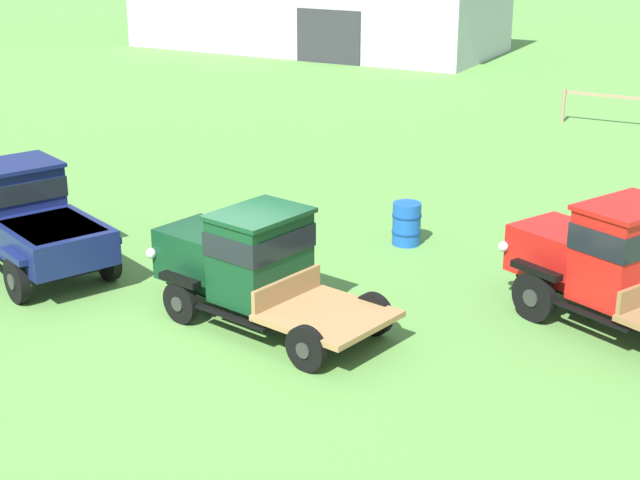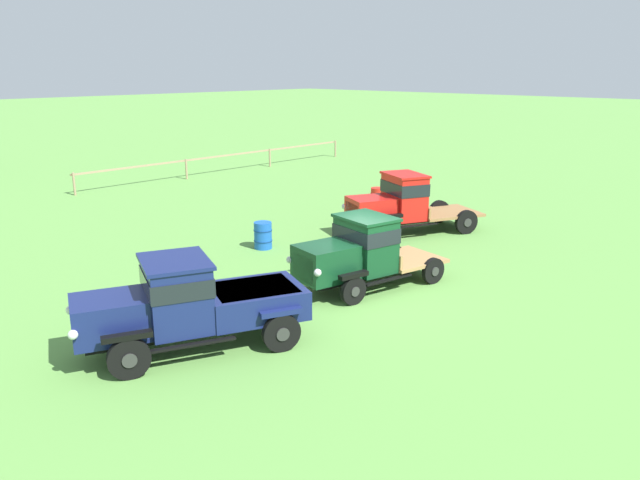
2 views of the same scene
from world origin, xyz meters
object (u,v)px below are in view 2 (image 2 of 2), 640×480
object	(u,v)px
vintage_truck_foreground_near	(189,302)
oil_drum_near_fence	(378,197)
vintage_truck_second_in_line	(358,252)
vintage_truck_midrow_center	(400,203)
oil_drum_beside_row	(263,235)

from	to	relation	value
vintage_truck_foreground_near	oil_drum_near_fence	xyz separation A→B (m)	(14.58, 6.21, -0.67)
vintage_truck_foreground_near	vintage_truck_second_in_line	xyz separation A→B (m)	(5.56, -0.20, 0.00)
vintage_truck_second_in_line	vintage_truck_midrow_center	bearing A→B (deg)	25.87
vintage_truck_midrow_center	vintage_truck_second_in_line	bearing A→B (deg)	-154.13
vintage_truck_second_in_line	oil_drum_near_fence	distance (m)	11.09
vintage_truck_foreground_near	oil_drum_beside_row	world-z (taller)	vintage_truck_foreground_near
vintage_truck_second_in_line	vintage_truck_midrow_center	world-z (taller)	vintage_truck_midrow_center
vintage_truck_second_in_line	oil_drum_near_fence	bearing A→B (deg)	35.45
vintage_truck_second_in_line	vintage_truck_foreground_near	bearing A→B (deg)	177.90
vintage_truck_foreground_near	vintage_truck_midrow_center	world-z (taller)	vintage_truck_midrow_center
vintage_truck_midrow_center	oil_drum_near_fence	xyz separation A→B (m)	(3.23, 3.61, -0.76)
vintage_truck_second_in_line	oil_drum_beside_row	bearing A→B (deg)	80.11
vintage_truck_foreground_near	oil_drum_beside_row	size ratio (longest dim) A/B	5.69
vintage_truck_midrow_center	oil_drum_beside_row	xyz separation A→B (m)	(-4.91, 2.24, -0.71)
vintage_truck_midrow_center	vintage_truck_foreground_near	bearing A→B (deg)	-167.08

